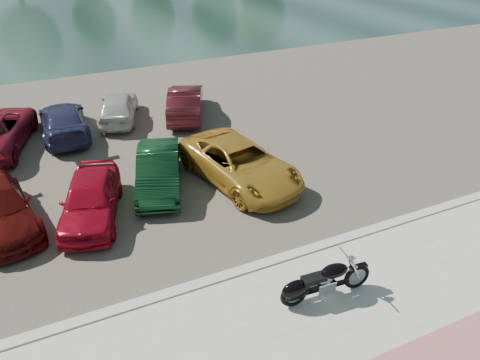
% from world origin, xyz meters
% --- Properties ---
extents(ground, '(200.00, 200.00, 0.00)m').
position_xyz_m(ground, '(0.00, 0.00, 0.00)').
color(ground, '#595447').
rests_on(ground, ground).
extents(promenade, '(60.00, 6.00, 0.10)m').
position_xyz_m(promenade, '(0.00, -1.00, 0.05)').
color(promenade, '#A8A79E').
rests_on(promenade, ground).
extents(kerb, '(60.00, 0.30, 0.14)m').
position_xyz_m(kerb, '(0.00, 2.00, 0.07)').
color(kerb, '#A8A79E').
rests_on(kerb, ground).
extents(parking_lot, '(60.00, 18.00, 0.04)m').
position_xyz_m(parking_lot, '(0.00, 11.00, 0.02)').
color(parking_lot, '#48413A').
rests_on(parking_lot, ground).
extents(river, '(120.00, 40.00, 0.00)m').
position_xyz_m(river, '(0.00, 40.00, 0.00)').
color(river, '#1B302D').
rests_on(river, ground).
extents(motorcycle, '(2.33, 0.75, 1.05)m').
position_xyz_m(motorcycle, '(0.67, 0.41, 0.56)').
color(motorcycle, black).
rests_on(motorcycle, promenade).
extents(car_4, '(2.57, 4.08, 1.30)m').
position_xyz_m(car_4, '(-3.46, 6.08, 0.69)').
color(car_4, '#A70B20').
rests_on(car_4, parking_lot).
extents(car_5, '(2.42, 4.02, 1.25)m').
position_xyz_m(car_5, '(-1.18, 6.89, 0.67)').
color(car_5, black).
rests_on(car_5, parking_lot).
extents(car_6, '(3.16, 5.19, 1.35)m').
position_xyz_m(car_6, '(1.36, 6.14, 0.71)').
color(car_6, '#BA882B').
rests_on(car_6, parking_lot).
extents(car_11, '(1.87, 4.31, 1.23)m').
position_xyz_m(car_11, '(-3.45, 12.39, 0.66)').
color(car_11, navy).
rests_on(car_11, parking_lot).
extents(car_12, '(2.47, 3.83, 1.21)m').
position_xyz_m(car_12, '(-1.15, 12.98, 0.65)').
color(car_12, silver).
rests_on(car_12, parking_lot).
extents(car_13, '(2.78, 4.23, 1.32)m').
position_xyz_m(car_13, '(1.59, 12.20, 0.70)').
color(car_13, '#4C141C').
rests_on(car_13, parking_lot).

